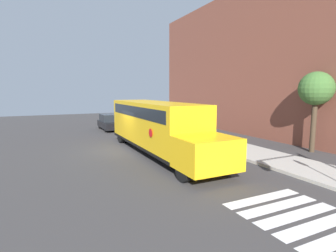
{
  "coord_description": "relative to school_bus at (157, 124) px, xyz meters",
  "views": [
    {
      "loc": [
        16.38,
        -4.92,
        3.78
      ],
      "look_at": [
        2.37,
        1.89,
        1.72
      ],
      "focal_mm": 28.0,
      "sensor_mm": 36.0,
      "label": 1
    }
  ],
  "objects": [
    {
      "name": "school_bus",
      "position": [
        0.0,
        0.0,
        0.0
      ],
      "size": [
        11.81,
        2.57,
        3.13
      ],
      "color": "yellow",
      "rests_on": "ground"
    },
    {
      "name": "tree_near_sidewalk",
      "position": [
        4.02,
        8.89,
        2.09
      ],
      "size": [
        2.06,
        2.06,
        4.99
      ],
      "color": "#423323",
      "rests_on": "ground"
    },
    {
      "name": "sidewalk_strip",
      "position": [
        -1.8,
        5.11,
        -1.72
      ],
      "size": [
        44.0,
        3.0,
        0.15
      ],
      "color": "#B2ADA3",
      "rests_on": "ground"
    },
    {
      "name": "parked_car",
      "position": [
        -11.15,
        -0.15,
        -1.04
      ],
      "size": [
        4.26,
        1.86,
        1.54
      ],
      "color": "black",
      "rests_on": "ground"
    },
    {
      "name": "ground_plane",
      "position": [
        -1.8,
        -1.39,
        -1.79
      ],
      "size": [
        60.0,
        60.0,
        0.0
      ],
      "primitive_type": "plane",
      "color": "#3A3838"
    },
    {
      "name": "building_backdrop",
      "position": [
        -1.8,
        11.61,
        4.55
      ],
      "size": [
        32.0,
        4.0,
        12.68
      ],
      "color": "brown",
      "rests_on": "ground"
    },
    {
      "name": "crosswalk_stripes",
      "position": [
        10.15,
        0.61,
        -1.79
      ],
      "size": [
        4.7,
        3.2,
        0.01
      ],
      "color": "white",
      "rests_on": "ground"
    }
  ]
}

